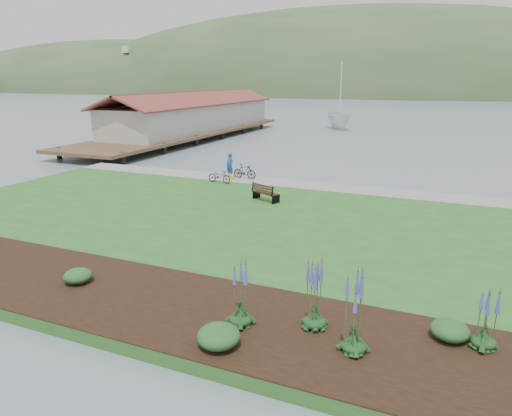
% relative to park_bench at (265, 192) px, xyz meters
% --- Properties ---
extents(ground, '(600.00, 600.00, 0.00)m').
position_rel_park_bench_xyz_m(ground, '(0.70, -2.34, -0.89)').
color(ground, slate).
rests_on(ground, ground).
extents(lawn, '(34.00, 20.00, 0.40)m').
position_rel_park_bench_xyz_m(lawn, '(0.70, -4.34, -0.69)').
color(lawn, '#245B20').
rests_on(lawn, ground).
extents(shoreline_path, '(34.00, 2.20, 0.03)m').
position_rel_park_bench_xyz_m(shoreline_path, '(0.70, 4.56, -0.48)').
color(shoreline_path, gray).
rests_on(shoreline_path, lawn).
extents(garden_bed, '(24.00, 4.40, 0.04)m').
position_rel_park_bench_xyz_m(garden_bed, '(3.70, -12.14, -0.47)').
color(garden_bed, black).
rests_on(garden_bed, lawn).
extents(far_hillside, '(580.00, 80.00, 38.00)m').
position_rel_park_bench_xyz_m(far_hillside, '(20.70, 167.66, -0.89)').
color(far_hillside, '#36512D').
rests_on(far_hillside, ground).
extents(pier_pavilion, '(8.00, 36.00, 5.40)m').
position_rel_park_bench_xyz_m(pier_pavilion, '(-19.30, 25.18, 1.75)').
color(pier_pavilion, '#4C3826').
rests_on(pier_pavilion, ground).
extents(park_bench, '(1.71, 1.24, 0.99)m').
position_rel_park_bench_xyz_m(park_bench, '(0.00, 0.00, 0.00)').
color(park_bench, black).
rests_on(park_bench, lawn).
extents(person, '(0.84, 0.71, 1.96)m').
position_rel_park_bench_xyz_m(person, '(-4.47, 4.77, 0.49)').
color(person, '#1F4F8E').
rests_on(person, lawn).
extents(bicycle_a, '(0.73, 1.69, 0.86)m').
position_rel_park_bench_xyz_m(bicycle_a, '(-4.39, 3.06, -0.06)').
color(bicycle_a, black).
rests_on(bicycle_a, lawn).
extents(bicycle_b, '(0.52, 1.63, 0.97)m').
position_rel_park_bench_xyz_m(bicycle_b, '(-3.42, 4.86, -0.00)').
color(bicycle_b, black).
rests_on(bicycle_b, lawn).
extents(sailboat, '(15.19, 15.25, 28.78)m').
position_rel_park_bench_xyz_m(sailboat, '(-5.56, 41.34, -0.89)').
color(sailboat, silver).
rests_on(sailboat, ground).
extents(pannier, '(0.27, 0.35, 0.34)m').
position_rel_park_bench_xyz_m(pannier, '(-3.98, 4.13, -0.32)').
color(pannier, yellow).
rests_on(pannier, lawn).
extents(echium_0, '(0.62, 0.62, 2.06)m').
position_rel_park_bench_xyz_m(echium_0, '(4.33, -12.42, 0.32)').
color(echium_0, '#153A17').
rests_on(echium_0, garden_bed).
extents(echium_1, '(0.62, 0.62, 2.34)m').
position_rel_park_bench_xyz_m(echium_1, '(6.22, -11.77, 0.56)').
color(echium_1, '#153A17').
rests_on(echium_1, garden_bed).
extents(echium_2, '(0.62, 0.62, 2.35)m').
position_rel_park_bench_xyz_m(echium_2, '(7.42, -12.49, 0.57)').
color(echium_2, '#153A17').
rests_on(echium_2, garden_bed).
extents(echium_3, '(0.62, 0.62, 1.90)m').
position_rel_park_bench_xyz_m(echium_3, '(10.34, -11.02, 0.31)').
color(echium_3, '#153A17').
rests_on(echium_3, garden_bed).
extents(shrub_0, '(0.91, 0.91, 0.46)m').
position_rel_park_bench_xyz_m(shrub_0, '(-1.69, -12.09, -0.22)').
color(shrub_0, '#1E4C21').
rests_on(shrub_0, garden_bed).
extents(shrub_1, '(1.09, 1.09, 0.55)m').
position_rel_park_bench_xyz_m(shrub_1, '(4.26, -13.56, -0.18)').
color(shrub_1, '#1E4C21').
rests_on(shrub_1, garden_bed).
extents(shrub_2, '(0.97, 0.97, 0.49)m').
position_rel_park_bench_xyz_m(shrub_2, '(9.56, -10.94, -0.21)').
color(shrub_2, '#1E4C21').
rests_on(shrub_2, garden_bed).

